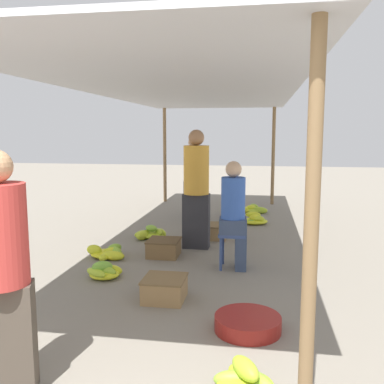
% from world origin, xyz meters
% --- Properties ---
extents(canopy_post_front_right, '(0.08, 0.08, 2.29)m').
position_xyz_m(canopy_post_front_right, '(1.31, 0.30, 1.15)').
color(canopy_post_front_right, olive).
rests_on(canopy_post_front_right, ground).
extents(canopy_post_back_left, '(0.08, 0.08, 2.29)m').
position_xyz_m(canopy_post_back_left, '(-1.31, 8.33, 1.15)').
color(canopy_post_back_left, olive).
rests_on(canopy_post_back_left, ground).
extents(canopy_post_back_right, '(0.08, 0.08, 2.29)m').
position_xyz_m(canopy_post_back_right, '(1.31, 8.33, 1.15)').
color(canopy_post_back_right, olive).
rests_on(canopy_post_back_right, ground).
extents(canopy_tarp, '(3.03, 8.43, 0.04)m').
position_xyz_m(canopy_tarp, '(0.00, 4.32, 2.31)').
color(canopy_tarp, '#B2B2B7').
rests_on(canopy_tarp, canopy_post_front_left).
extents(vendor_foreground, '(0.44, 0.44, 1.61)m').
position_xyz_m(vendor_foreground, '(-0.57, 0.43, 0.84)').
color(vendor_foreground, '#4C4238').
rests_on(vendor_foreground, ground).
extents(stool, '(0.34, 0.34, 0.46)m').
position_xyz_m(stool, '(0.71, 3.31, 0.37)').
color(stool, '#384C84').
rests_on(stool, ground).
extents(vendor_seated, '(0.37, 0.36, 1.36)m').
position_xyz_m(vendor_seated, '(0.73, 3.31, 0.72)').
color(vendor_seated, '#384766').
rests_on(vendor_seated, ground).
extents(basin_black, '(0.58, 0.58, 0.13)m').
position_xyz_m(basin_black, '(0.96, 1.58, 0.07)').
color(basin_black, maroon).
rests_on(basin_black, ground).
extents(banana_pile_left_0, '(0.45, 0.52, 0.21)m').
position_xyz_m(banana_pile_left_0, '(-0.77, 2.69, 0.07)').
color(banana_pile_left_0, '#77B437').
rests_on(banana_pile_left_0, ground).
extents(banana_pile_left_1, '(0.57, 0.46, 0.19)m').
position_xyz_m(banana_pile_left_1, '(-1.00, 3.47, 0.07)').
color(banana_pile_left_1, '#CED727').
rests_on(banana_pile_left_1, ground).
extents(banana_pile_left_2, '(0.55, 0.58, 0.22)m').
position_xyz_m(banana_pile_left_2, '(-0.70, 4.63, 0.07)').
color(banana_pile_left_2, '#B8CE2B').
rests_on(banana_pile_left_2, ground).
extents(banana_pile_right_0, '(0.45, 0.39, 0.22)m').
position_xyz_m(banana_pile_right_0, '(0.97, 0.71, 0.07)').
color(banana_pile_right_0, '#BBCF2B').
rests_on(banana_pile_right_0, ground).
extents(banana_pile_right_1, '(0.59, 0.53, 0.17)m').
position_xyz_m(banana_pile_right_1, '(0.91, 7.21, 0.06)').
color(banana_pile_right_1, '#9DC330').
rests_on(banana_pile_right_1, ground).
extents(banana_pile_right_2, '(0.52, 0.47, 0.23)m').
position_xyz_m(banana_pile_right_2, '(0.95, 6.01, 0.08)').
color(banana_pile_right_2, '#CBD528').
rests_on(banana_pile_right_2, ground).
extents(crate_near, '(0.44, 0.44, 0.24)m').
position_xyz_m(crate_near, '(-0.27, 3.68, 0.12)').
color(crate_near, brown).
rests_on(crate_near, ground).
extents(crate_mid, '(0.43, 0.43, 0.24)m').
position_xyz_m(crate_mid, '(0.09, 2.15, 0.12)').
color(crate_mid, '#9E7A4C').
rests_on(crate_mid, ground).
extents(crate_far, '(0.46, 0.46, 0.23)m').
position_xyz_m(crate_far, '(0.29, 4.80, 0.12)').
color(crate_far, '#9E7A4C').
rests_on(crate_far, ground).
extents(shopper_walking_mid, '(0.39, 0.38, 1.75)m').
position_xyz_m(shopper_walking_mid, '(0.11, 4.18, 0.91)').
color(shopper_walking_mid, '#2D2D33').
rests_on(shopper_walking_mid, ground).
extents(shopper_walking_far, '(0.42, 0.42, 1.61)m').
position_xyz_m(shopper_walking_far, '(-0.28, 6.38, 0.84)').
color(shopper_walking_far, '#384766').
rests_on(shopper_walking_far, ground).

